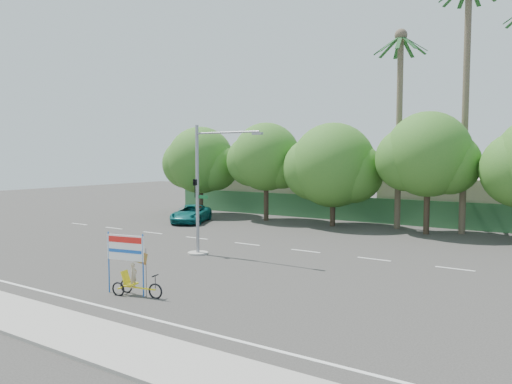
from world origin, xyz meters
The scene contains 14 objects.
ground centered at (0.00, 0.00, 0.00)m, with size 120.00×120.00×0.00m, color #33302D.
sidewalk_near centered at (0.00, -7.50, 0.06)m, with size 50.00×2.40×0.12m, color gray.
fence centered at (0.00, 21.50, 1.00)m, with size 38.00×0.08×2.00m, color #336B3D.
building_left centered at (-10.00, 26.00, 2.00)m, with size 12.00×8.00×4.00m, color beige.
building_right centered at (8.00, 26.00, 1.80)m, with size 14.00×8.00×3.60m, color beige.
tree_far_left centered at (-14.05, 18.00, 4.76)m, with size 7.14×6.00×7.96m.
tree_left centered at (-7.05, 18.00, 5.06)m, with size 6.66×5.60×8.07m.
tree_center centered at (-1.05, 18.00, 4.47)m, with size 7.62×6.40×7.85m.
tree_right centered at (5.95, 18.00, 5.24)m, with size 6.90×5.80×8.36m.
palm_tall centered at (8.00, 19.50, 10.46)m, with size 3.73×3.79×17.45m.
palm_short centered at (3.50, 19.50, 8.86)m, with size 3.73×3.79×14.45m.
traffic_signal centered at (-2.20, 3.98, 2.92)m, with size 4.72×1.10×7.00m.
trike_billboard centered at (0.61, -3.60, 0.98)m, with size 2.45×0.82×2.44m.
pickup_truck centered at (-11.32, 13.57, 0.70)m, with size 2.34×5.07×1.41m, color #0E6262.
Camera 1 is at (15.05, -16.62, 5.35)m, focal length 35.00 mm.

